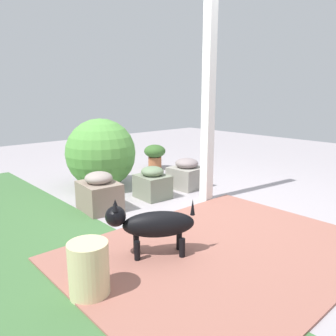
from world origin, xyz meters
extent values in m
plane|color=#9F979C|center=(0.00, 0.00, 0.00)|extent=(12.00, 12.00, 0.00)
cube|color=#995F52|center=(-0.79, 0.62, 0.01)|extent=(1.80, 2.40, 0.02)
cube|color=white|center=(0.18, -0.29, 1.24)|extent=(0.11, 0.11, 2.48)
cube|color=gray|center=(0.70, -0.48, 0.14)|extent=(0.43, 0.43, 0.28)
ellipsoid|color=gray|center=(0.70, -0.48, 0.33)|extent=(0.30, 0.30, 0.14)
cube|color=gray|center=(0.67, 0.13, 0.14)|extent=(0.40, 0.35, 0.28)
ellipsoid|color=#677D5D|center=(0.67, 0.13, 0.32)|extent=(0.27, 0.27, 0.12)
cube|color=gray|center=(0.71, 0.83, 0.15)|extent=(0.49, 0.41, 0.31)
ellipsoid|color=gray|center=(0.71, 0.83, 0.36)|extent=(0.29, 0.29, 0.13)
sphere|color=#569742|center=(1.48, 0.34, 0.46)|extent=(0.91, 0.91, 0.91)
cylinder|color=#9F5B39|center=(1.83, -0.88, 0.10)|extent=(0.22, 0.22, 0.20)
ellipsoid|color=#365F29|center=(1.83, -0.88, 0.30)|extent=(0.35, 0.35, 0.21)
ellipsoid|color=black|center=(-0.51, 1.04, 0.27)|extent=(0.46, 0.56, 0.20)
sphere|color=black|center=(-0.33, 1.31, 0.35)|extent=(0.16, 0.16, 0.16)
cone|color=black|center=(-0.37, 1.33, 0.44)|extent=(0.05, 0.05, 0.06)
cone|color=black|center=(-0.30, 1.28, 0.44)|extent=(0.05, 0.05, 0.06)
cylinder|color=black|center=(-0.47, 1.22, 0.08)|extent=(0.05, 0.05, 0.17)
cylinder|color=black|center=(-0.36, 1.15, 0.08)|extent=(0.05, 0.05, 0.17)
cylinder|color=black|center=(-0.66, 0.93, 0.08)|extent=(0.05, 0.05, 0.17)
cylinder|color=black|center=(-0.55, 0.86, 0.08)|extent=(0.05, 0.05, 0.17)
cone|color=black|center=(-0.66, 0.82, 0.39)|extent=(0.04, 0.04, 0.13)
cylinder|color=beige|center=(-0.61, 1.70, 0.18)|extent=(0.25, 0.25, 0.36)
camera|label=1|loc=(-2.34, 2.59, 1.25)|focal=35.93mm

